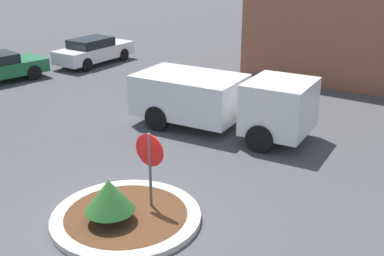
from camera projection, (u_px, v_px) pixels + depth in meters
name	position (u px, v px, depth m)	size (l,w,h in m)	color
ground_plane	(126.00, 220.00, 11.39)	(120.00, 120.00, 0.00)	#474749
traffic_island	(126.00, 217.00, 11.36)	(3.54, 3.54, 0.15)	#BCB7AD
stop_sign	(150.00, 158.00, 11.25)	(0.80, 0.07, 2.04)	#4C4C51
island_shrub	(109.00, 195.00, 10.81)	(1.14, 1.14, 1.05)	brown
utility_truck	(221.00, 99.00, 16.46)	(6.34, 2.84, 2.05)	silver
storefront_building	(384.00, 17.00, 22.25)	(11.65, 6.07, 5.87)	#93563D
parked_sedan_white	(94.00, 51.00, 25.81)	(1.78, 4.58, 1.43)	silver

